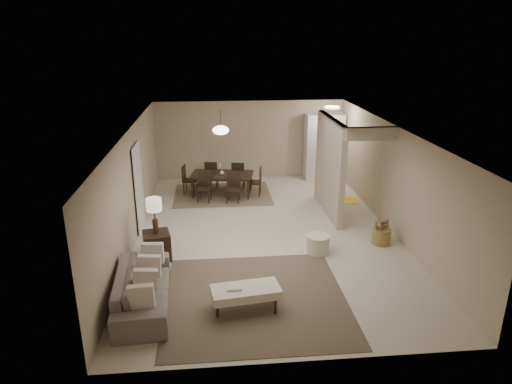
{
  "coord_description": "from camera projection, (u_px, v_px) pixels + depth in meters",
  "views": [
    {
      "loc": [
        -1.15,
        -9.83,
        4.48
      ],
      "look_at": [
        -0.22,
        -0.01,
        1.05
      ],
      "focal_mm": 32.0,
      "sensor_mm": 36.0,
      "label": 1
    }
  ],
  "objects": [
    {
      "name": "left_wall",
      "position": [
        132.0,
        187.0,
        10.14
      ],
      "size": [
        0.0,
        9.0,
        9.0
      ],
      "primitive_type": "plane",
      "rotation": [
        1.57,
        0.0,
        1.57
      ],
      "color": "tan",
      "rests_on": "floor"
    },
    {
      "name": "dining_chairs",
      "position": [
        222.0,
        181.0,
        13.28
      ],
      "size": [
        2.32,
        1.84,
        0.85
      ],
      "color": "black",
      "rests_on": "dining_rug"
    },
    {
      "name": "living_rug",
      "position": [
        256.0,
        299.0,
        8.14
      ],
      "size": [
        3.2,
        3.2,
        0.01
      ],
      "primitive_type": "cube",
      "color": "brown",
      "rests_on": "floor"
    },
    {
      "name": "side_table",
      "position": [
        157.0,
        246.0,
        9.51
      ],
      "size": [
        0.63,
        0.63,
        0.59
      ],
      "primitive_type": "cube",
      "rotation": [
        0.0,
        0.0,
        0.22
      ],
      "color": "black",
      "rests_on": "floor"
    },
    {
      "name": "sofa",
      "position": [
        143.0,
        288.0,
        7.86
      ],
      "size": [
        2.28,
        1.02,
        0.65
      ],
      "primitive_type": "imported",
      "rotation": [
        0.0,
        0.0,
        1.64
      ],
      "color": "slate",
      "rests_on": "floor"
    },
    {
      "name": "round_pouf",
      "position": [
        318.0,
        244.0,
        9.8
      ],
      "size": [
        0.52,
        0.52,
        0.4
      ],
      "primitive_type": "cylinder",
      "color": "beige",
      "rests_on": "floor"
    },
    {
      "name": "doorway",
      "position": [
        138.0,
        188.0,
        10.78
      ],
      "size": [
        0.04,
        0.9,
        2.04
      ],
      "primitive_type": "cube",
      "color": "black",
      "rests_on": "floor"
    },
    {
      "name": "floor",
      "position": [
        265.0,
        233.0,
        10.82
      ],
      "size": [
        9.0,
        9.0,
        0.0
      ],
      "primitive_type": "plane",
      "color": "beige",
      "rests_on": "ground"
    },
    {
      "name": "flush_light",
      "position": [
        332.0,
        107.0,
        13.23
      ],
      "size": [
        0.44,
        0.44,
        0.05
      ],
      "primitive_type": "cylinder",
      "color": "white",
      "rests_on": "ceiling"
    },
    {
      "name": "back_wall",
      "position": [
        250.0,
        140.0,
        14.64
      ],
      "size": [
        6.0,
        0.0,
        6.0
      ],
      "primitive_type": "plane",
      "rotation": [
        1.57,
        0.0,
        0.0
      ],
      "color": "tan",
      "rests_on": "floor"
    },
    {
      "name": "pantry_cabinet",
      "position": [
        324.0,
        147.0,
        14.59
      ],
      "size": [
        1.2,
        0.55,
        2.1
      ],
      "primitive_type": "cube",
      "color": "white",
      "rests_on": "floor"
    },
    {
      "name": "pendant_light",
      "position": [
        221.0,
        130.0,
        12.79
      ],
      "size": [
        0.46,
        0.46,
        0.71
      ],
      "color": "#462F1E",
      "rests_on": "ceiling"
    },
    {
      "name": "dining_rug",
      "position": [
        222.0,
        194.0,
        13.42
      ],
      "size": [
        2.8,
        2.1,
        0.01
      ],
      "primitive_type": "cube",
      "color": "#716446",
      "rests_on": "floor"
    },
    {
      "name": "right_wall",
      "position": [
        393.0,
        180.0,
        10.68
      ],
      "size": [
        0.0,
        9.0,
        9.0
      ],
      "primitive_type": "plane",
      "rotation": [
        1.57,
        0.0,
        -1.57
      ],
      "color": "tan",
      "rests_on": "floor"
    },
    {
      "name": "partition",
      "position": [
        329.0,
        166.0,
        11.74
      ],
      "size": [
        0.15,
        2.5,
        2.5
      ],
      "primitive_type": "cube",
      "color": "tan",
      "rests_on": "floor"
    },
    {
      "name": "ceiling",
      "position": [
        266.0,
        129.0,
        10.0
      ],
      "size": [
        9.0,
        9.0,
        0.0
      ],
      "primitive_type": "plane",
      "rotation": [
        3.14,
        0.0,
        0.0
      ],
      "color": "white",
      "rests_on": "back_wall"
    },
    {
      "name": "table_lamp",
      "position": [
        154.0,
        208.0,
        9.23
      ],
      "size": [
        0.32,
        0.32,
        0.76
      ],
      "color": "#462F1E",
      "rests_on": "side_table"
    },
    {
      "name": "ottoman_bench",
      "position": [
        246.0,
        292.0,
        7.73
      ],
      "size": [
        1.23,
        0.69,
        0.42
      ],
      "rotation": [
        0.0,
        0.0,
        0.14
      ],
      "color": "beige",
      "rests_on": "living_rug"
    },
    {
      "name": "yellow_mat",
      "position": [
        340.0,
        200.0,
        12.97
      ],
      "size": [
        1.08,
        0.81,
        0.01
      ],
      "primitive_type": "cube",
      "rotation": [
        0.0,
        0.0,
        -0.26
      ],
      "color": "yellow",
      "rests_on": "floor"
    },
    {
      "name": "wicker_basket",
      "position": [
        381.0,
        236.0,
        10.23
      ],
      "size": [
        0.54,
        0.54,
        0.36
      ],
      "primitive_type": "cylinder",
      "rotation": [
        0.0,
        0.0,
        -0.35
      ],
      "color": "olive",
      "rests_on": "floor"
    },
    {
      "name": "dining_table",
      "position": [
        222.0,
        185.0,
        13.32
      ],
      "size": [
        1.92,
        1.29,
        0.62
      ],
      "primitive_type": "imported",
      "rotation": [
        0.0,
        0.0,
        -0.18
      ],
      "color": "black",
      "rests_on": "dining_rug"
    },
    {
      "name": "vase",
      "position": [
        222.0,
        172.0,
        13.19
      ],
      "size": [
        0.15,
        0.15,
        0.14
      ],
      "primitive_type": "imported",
      "rotation": [
        0.0,
        0.0,
        0.13
      ],
      "color": "silver",
      "rests_on": "dining_table"
    }
  ]
}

